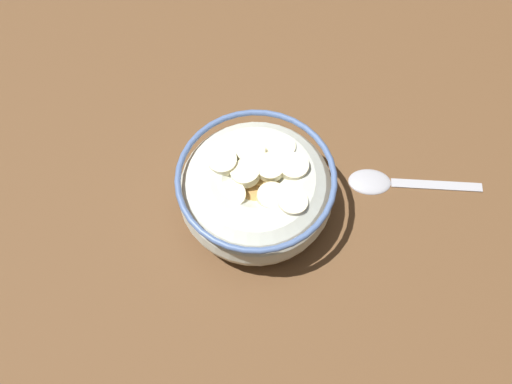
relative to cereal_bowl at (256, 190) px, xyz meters
The scene contains 3 objects.
ground_plane 4.52cm from the cereal_bowl, 128.02° to the right, with size 134.23×134.23×2.00cm, color brown.
cereal_bowl is the anchor object (origin of this frame).
spoon 14.29cm from the cereal_bowl, 63.72° to the left, with size 10.72×12.01×0.80cm.
Camera 1 is at (20.65, -15.61, 54.00)cm, focal length 40.45 mm.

